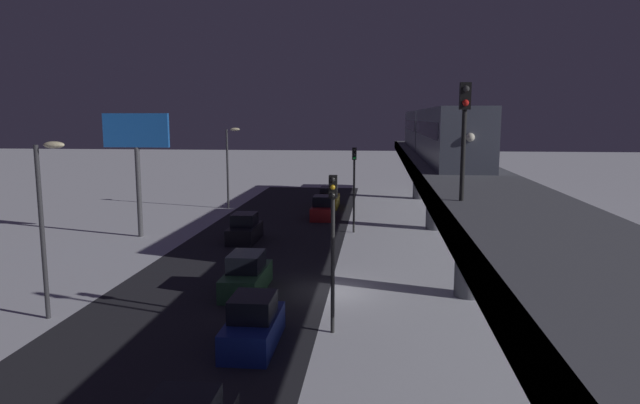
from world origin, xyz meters
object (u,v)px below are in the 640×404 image
object	(u,v)px
sedan_red	(323,209)
sedan_black_2	(245,230)
rail_signal	(464,121)
sedan_blue	(253,325)
traffic_light_mid	(354,177)
subway_train	(434,130)
sedan_green	(247,276)
traffic_light_near	(333,231)
sedan_yellow	(329,199)
commercial_billboard	(137,143)

from	to	relation	value
sedan_red	sedan_black_2	bearing A→B (deg)	-116.07
rail_signal	sedan_blue	distance (m)	10.78
sedan_blue	traffic_light_mid	bearing A→B (deg)	82.42
subway_train	sedan_red	distance (m)	11.39
sedan_green	traffic_light_near	xyz separation A→B (m)	(-4.70, 5.01, 3.40)
subway_train	traffic_light_mid	xyz separation A→B (m)	(6.22, 4.79, -3.37)
sedan_red	sedan_black_2	size ratio (longest dim) A/B	0.98
subway_train	sedan_yellow	xyz separation A→B (m)	(9.12, -7.04, -6.77)
sedan_green	sedan_blue	world-z (taller)	same
subway_train	traffic_light_mid	size ratio (longest dim) A/B	5.76
sedan_green	sedan_blue	size ratio (longest dim) A/B	1.11
sedan_red	commercial_billboard	size ratio (longest dim) A/B	0.46
sedan_blue	sedan_black_2	bearing A→B (deg)	104.30
subway_train	sedan_yellow	distance (m)	13.36
traffic_light_near	sedan_black_2	bearing A→B (deg)	-65.50
sedan_yellow	sedan_blue	bearing A→B (deg)	-90.00
sedan_blue	sedan_green	bearing A→B (deg)	105.26
rail_signal	sedan_yellow	distance (m)	35.83
sedan_blue	traffic_light_mid	xyz separation A→B (m)	(-2.90, -21.78, 3.40)
rail_signal	sedan_green	distance (m)	14.04
sedan_blue	traffic_light_near	bearing A→B (deg)	28.75
subway_train	traffic_light_mid	world-z (taller)	subway_train
sedan_blue	traffic_light_mid	distance (m)	22.23
sedan_green	commercial_billboard	distance (m)	17.28
sedan_red	commercial_billboard	distance (m)	16.39
sedan_yellow	commercial_billboard	world-z (taller)	commercial_billboard
sedan_yellow	commercial_billboard	distance (m)	20.35
subway_train	sedan_yellow	bearing A→B (deg)	-37.68
sedan_blue	traffic_light_mid	world-z (taller)	traffic_light_mid
sedan_yellow	sedan_blue	world-z (taller)	same
traffic_light_mid	subway_train	bearing A→B (deg)	-142.36
sedan_yellow	traffic_light_mid	distance (m)	12.65
traffic_light_near	traffic_light_mid	distance (m)	20.19
subway_train	sedan_black_2	distance (m)	17.51
traffic_light_mid	commercial_billboard	distance (m)	15.93
sedan_red	traffic_light_near	world-z (taller)	traffic_light_near
subway_train	sedan_red	xyz separation A→B (m)	(9.12, -0.87, -6.78)
sedan_black_2	sedan_blue	bearing A→B (deg)	104.30
rail_signal	sedan_yellow	bearing A→B (deg)	-77.61
subway_train	sedan_red	size ratio (longest dim) A/B	9.07
traffic_light_near	subway_train	bearing A→B (deg)	-103.97
sedan_black_2	sedan_yellow	bearing A→B (deg)	-106.46
subway_train	traffic_light_near	xyz separation A→B (m)	(6.22, 24.98, -3.37)
sedan_yellow	traffic_light_mid	bearing A→B (deg)	-76.23
sedan_black_2	sedan_blue	size ratio (longest dim) A/B	1.02
sedan_black_2	traffic_light_near	bearing A→B (deg)	114.50
subway_train	sedan_green	size ratio (longest dim) A/B	8.18
sedan_red	traffic_light_mid	size ratio (longest dim) A/B	0.64
rail_signal	sedan_red	distance (m)	30.00
sedan_black_2	commercial_billboard	world-z (taller)	commercial_billboard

